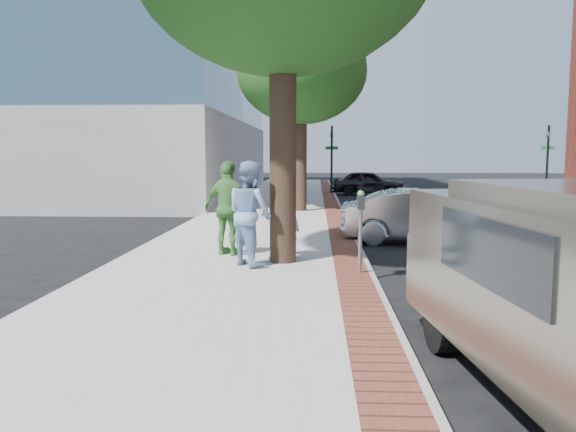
# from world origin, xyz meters

# --- Properties ---
(ground) EXTENTS (120.00, 120.00, 0.00)m
(ground) POSITION_xyz_m (0.00, 0.00, 0.00)
(ground) COLOR black
(ground) RESTS_ON ground
(sidewalk) EXTENTS (5.00, 60.00, 0.15)m
(sidewalk) POSITION_xyz_m (-1.50, 8.00, 0.07)
(sidewalk) COLOR #9E9991
(sidewalk) RESTS_ON ground
(brick_strip) EXTENTS (0.60, 60.00, 0.01)m
(brick_strip) POSITION_xyz_m (0.70, 8.00, 0.15)
(brick_strip) COLOR brown
(brick_strip) RESTS_ON sidewalk
(curb) EXTENTS (0.10, 60.00, 0.15)m
(curb) POSITION_xyz_m (1.05, 8.00, 0.07)
(curb) COLOR gray
(curb) RESTS_ON ground
(office_base) EXTENTS (18.20, 22.20, 4.00)m
(office_base) POSITION_xyz_m (-13.00, 22.00, 2.00)
(office_base) COLOR gray
(office_base) RESTS_ON ground
(signal_near) EXTENTS (0.70, 0.15, 3.80)m
(signal_near) POSITION_xyz_m (0.90, 22.00, 2.25)
(signal_near) COLOR black
(signal_near) RESTS_ON ground
(signal_far) EXTENTS (0.70, 0.15, 3.80)m
(signal_far) POSITION_xyz_m (12.50, 22.00, 2.25)
(signal_far) COLOR black
(signal_far) RESTS_ON ground
(tree_far) EXTENTS (4.80, 4.80, 7.14)m
(tree_far) POSITION_xyz_m (-0.50, 12.00, 5.30)
(tree_far) COLOR black
(tree_far) RESTS_ON sidewalk
(parking_meter) EXTENTS (0.12, 0.32, 1.47)m
(parking_meter) POSITION_xyz_m (0.83, 0.87, 1.21)
(parking_meter) COLOR gray
(parking_meter) RESTS_ON sidewalk
(person_gray) EXTENTS (0.78, 0.88, 2.03)m
(person_gray) POSITION_xyz_m (-0.55, 2.41, 1.17)
(person_gray) COLOR #ADADB2
(person_gray) RESTS_ON sidewalk
(person_officer) EXTENTS (1.21, 1.22, 1.99)m
(person_officer) POSITION_xyz_m (-1.21, 1.55, 1.14)
(person_officer) COLOR #81A0C8
(person_officer) RESTS_ON sidewalk
(person_green) EXTENTS (1.25, 0.91, 1.98)m
(person_green) POSITION_xyz_m (-1.78, 2.59, 1.14)
(person_green) COLOR #519845
(person_green) RESTS_ON sidewalk
(sedan_silver) EXTENTS (4.26, 1.80, 1.37)m
(sedan_silver) POSITION_xyz_m (2.77, 5.30, 0.68)
(sedan_silver) COLOR #B7B9BF
(sedan_silver) RESTS_ON ground
(bg_car) EXTENTS (4.07, 1.79, 1.36)m
(bg_car) POSITION_xyz_m (2.96, 22.45, 0.68)
(bg_car) COLOR black
(bg_car) RESTS_ON ground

